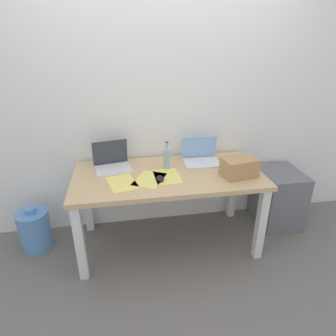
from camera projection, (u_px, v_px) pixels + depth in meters
ground_plane at (168, 241)px, 2.79m from camera, size 8.00×8.00×0.00m
back_wall at (160, 96)px, 2.65m from camera, size 5.20×0.08×2.60m
desk at (168, 183)px, 2.53m from camera, size 1.62×0.78×0.73m
laptop_left at (112, 163)px, 2.55m from camera, size 0.35×0.29×0.24m
laptop_right at (201, 157)px, 2.69m from camera, size 0.33×0.25×0.23m
beer_bottle at (167, 158)px, 2.54m from camera, size 0.06×0.06×0.25m
computer_mouse at (160, 179)px, 2.36m from camera, size 0.06×0.10×0.03m
cardboard_box at (239, 167)px, 2.41m from camera, size 0.31×0.23×0.16m
paper_sheet_center at (167, 176)px, 2.43m from camera, size 0.22×0.30×0.00m
paper_yellow_folder at (149, 179)px, 2.38m from camera, size 0.33×0.36×0.00m
paper_sheet_front_left at (122, 183)px, 2.32m from camera, size 0.28×0.34×0.00m
water_cooler_jug at (35, 230)px, 2.65m from camera, size 0.28×0.28×0.42m
filing_cabinet at (277, 197)px, 2.98m from camera, size 0.40×0.48×0.58m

